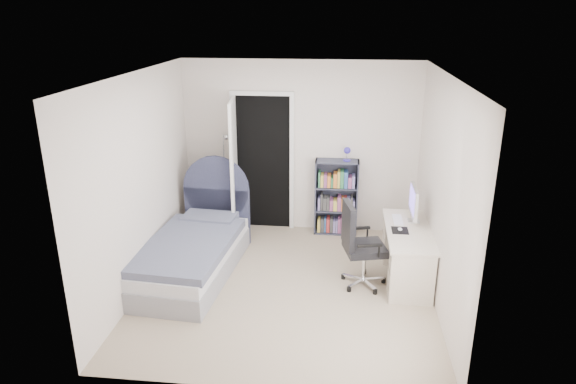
# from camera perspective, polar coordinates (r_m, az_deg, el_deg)

# --- Properties ---
(room_shell) EXTENTS (3.50, 3.70, 2.60)m
(room_shell) POSITION_cam_1_polar(r_m,az_deg,el_deg) (5.75, -0.16, 0.45)
(room_shell) COLOR gray
(room_shell) RESTS_ON ground
(door) EXTENTS (0.92, 0.83, 2.06)m
(door) POSITION_cam_1_polar(r_m,az_deg,el_deg) (7.36, -4.88, 2.92)
(door) COLOR black
(door) RESTS_ON ground
(bed) EXTENTS (1.13, 2.12, 1.26)m
(bed) POSITION_cam_1_polar(r_m,az_deg,el_deg) (6.58, -10.38, -6.43)
(bed) COLOR gray
(bed) RESTS_ON ground
(nightstand) EXTENTS (0.37, 0.37, 0.55)m
(nightstand) POSITION_cam_1_polar(r_m,az_deg,el_deg) (7.50, -6.82, -2.27)
(nightstand) COLOR tan
(nightstand) RESTS_ON ground
(floor_lamp) EXTENTS (0.21, 0.21, 1.46)m
(floor_lamp) POSITION_cam_1_polar(r_m,az_deg,el_deg) (7.68, -6.85, 0.14)
(floor_lamp) COLOR silver
(floor_lamp) RESTS_ON ground
(bookcase) EXTENTS (0.62, 0.27, 1.32)m
(bookcase) POSITION_cam_1_polar(r_m,az_deg,el_deg) (7.54, 5.40, -0.89)
(bookcase) COLOR #3A3D4F
(bookcase) RESTS_ON ground
(desk) EXTENTS (0.53, 1.33, 1.09)m
(desk) POSITION_cam_1_polar(r_m,az_deg,el_deg) (6.46, 13.06, -6.41)
(desk) COLOR beige
(desk) RESTS_ON ground
(office_chair) EXTENTS (0.57, 0.59, 1.05)m
(office_chair) POSITION_cam_1_polar(r_m,az_deg,el_deg) (6.10, 7.80, -5.43)
(office_chair) COLOR silver
(office_chair) RESTS_ON ground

